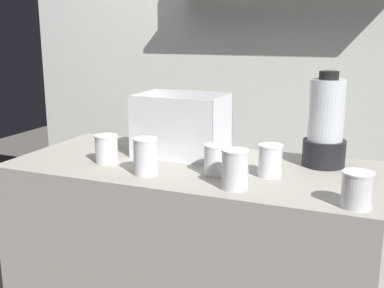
{
  "coord_description": "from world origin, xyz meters",
  "views": [
    {
      "loc": [
        0.67,
        -1.64,
        1.41
      ],
      "look_at": [
        0.0,
        0.0,
        0.98
      ],
      "focal_mm": 44.41,
      "sensor_mm": 36.0,
      "label": 1
    }
  ],
  "objects": [
    {
      "name": "juice_cup_carrot_right",
      "position": [
        0.24,
        -0.22,
        0.96
      ],
      "size": [
        0.09,
        0.09,
        0.13
      ],
      "color": "white",
      "rests_on": "counter"
    },
    {
      "name": "juice_cup_carrot_middle",
      "position": [
        0.13,
        -0.1,
        0.95
      ],
      "size": [
        0.08,
        0.08,
        0.11
      ],
      "color": "white",
      "rests_on": "counter"
    },
    {
      "name": "juice_cup_mango_far_left",
      "position": [
        -0.32,
        -0.1,
        0.95
      ],
      "size": [
        0.09,
        0.09,
        0.11
      ],
      "color": "white",
      "rests_on": "counter"
    },
    {
      "name": "blender_pitcher",
      "position": [
        0.47,
        0.17,
        1.05
      ],
      "size": [
        0.16,
        0.16,
        0.36
      ],
      "color": "black",
      "rests_on": "counter"
    },
    {
      "name": "juice_cup_carrot_left",
      "position": [
        -0.1,
        -0.18,
        0.96
      ],
      "size": [
        0.09,
        0.09,
        0.13
      ],
      "color": "white",
      "rests_on": "counter"
    },
    {
      "name": "counter",
      "position": [
        0.0,
        0.0,
        0.45
      ],
      "size": [
        1.4,
        0.64,
        0.9
      ],
      "primitive_type": "cube",
      "color": "#9E998E",
      "rests_on": "ground_plane"
    },
    {
      "name": "juice_cup_carrot_far_right",
      "position": [
        0.32,
        -0.04,
        0.95
      ],
      "size": [
        0.09,
        0.09,
        0.12
      ],
      "color": "white",
      "rests_on": "counter"
    },
    {
      "name": "back_wall_unit",
      "position": [
        0.0,
        0.77,
        1.26
      ],
      "size": [
        2.6,
        0.24,
        2.5
      ],
      "color": "silver",
      "rests_on": "ground_plane"
    },
    {
      "name": "carrot_display_bin",
      "position": [
        -0.11,
        0.13,
        0.98
      ],
      "size": [
        0.36,
        0.25,
        0.25
      ],
      "color": "white",
      "rests_on": "counter"
    },
    {
      "name": "juice_cup_mango_rightmost",
      "position": [
        0.62,
        -0.24,
        0.95
      ],
      "size": [
        0.09,
        0.09,
        0.11
      ],
      "color": "white",
      "rests_on": "counter"
    }
  ]
}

